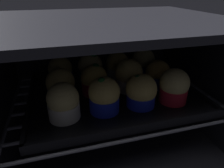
# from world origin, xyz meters

# --- Properties ---
(oven_cavity) EXTENTS (0.59, 0.47, 0.37)m
(oven_cavity) POSITION_xyz_m (0.00, 0.26, 0.17)
(oven_cavity) COLOR black
(oven_cavity) RESTS_ON ground
(oven_rack) EXTENTS (0.55, 0.42, 0.01)m
(oven_rack) POSITION_xyz_m (0.00, 0.22, 0.14)
(oven_rack) COLOR #51515B
(oven_rack) RESTS_ON oven_cavity
(baking_tray) EXTENTS (0.45, 0.36, 0.02)m
(baking_tray) POSITION_xyz_m (0.00, 0.22, 0.15)
(baking_tray) COLOR black
(baking_tray) RESTS_ON oven_rack
(muffin_row0_col0) EXTENTS (0.07, 0.07, 0.09)m
(muffin_row0_col0) POSITION_xyz_m (-0.14, 0.13, 0.19)
(muffin_row0_col0) COLOR silver
(muffin_row0_col0) RESTS_ON baking_tray
(muffin_row0_col1) EXTENTS (0.07, 0.07, 0.09)m
(muffin_row0_col1) POSITION_xyz_m (-0.05, 0.13, 0.19)
(muffin_row0_col1) COLOR #1928B7
(muffin_row0_col1) RESTS_ON baking_tray
(muffin_row0_col2) EXTENTS (0.08, 0.08, 0.08)m
(muffin_row0_col2) POSITION_xyz_m (0.05, 0.13, 0.19)
(muffin_row0_col2) COLOR #1928B7
(muffin_row0_col2) RESTS_ON baking_tray
(muffin_row0_col3) EXTENTS (0.07, 0.07, 0.09)m
(muffin_row0_col3) POSITION_xyz_m (0.14, 0.12, 0.19)
(muffin_row0_col3) COLOR red
(muffin_row0_col3) RESTS_ON baking_tray
(muffin_row1_col0) EXTENTS (0.08, 0.08, 0.08)m
(muffin_row1_col0) POSITION_xyz_m (-0.14, 0.22, 0.19)
(muffin_row1_col0) COLOR #1928B7
(muffin_row1_col0) RESTS_ON baking_tray
(muffin_row1_col1) EXTENTS (0.07, 0.07, 0.09)m
(muffin_row1_col1) POSITION_xyz_m (-0.05, 0.22, 0.19)
(muffin_row1_col1) COLOR red
(muffin_row1_col1) RESTS_ON baking_tray
(muffin_row1_col2) EXTENTS (0.08, 0.08, 0.09)m
(muffin_row1_col2) POSITION_xyz_m (0.05, 0.22, 0.20)
(muffin_row1_col2) COLOR silver
(muffin_row1_col2) RESTS_ON baking_tray
(muffin_row1_col3) EXTENTS (0.07, 0.07, 0.08)m
(muffin_row1_col3) POSITION_xyz_m (0.14, 0.22, 0.19)
(muffin_row1_col3) COLOR #1928B7
(muffin_row1_col3) RESTS_ON baking_tray
(muffin_row2_col0) EXTENTS (0.07, 0.07, 0.08)m
(muffin_row2_col0) POSITION_xyz_m (-0.14, 0.32, 0.19)
(muffin_row2_col0) COLOR #1928B7
(muffin_row2_col0) RESTS_ON baking_tray
(muffin_row2_col1) EXTENTS (0.08, 0.08, 0.09)m
(muffin_row2_col1) POSITION_xyz_m (-0.04, 0.31, 0.19)
(muffin_row2_col1) COLOR #0C8C84
(muffin_row2_col1) RESTS_ON baking_tray
(muffin_row2_col2) EXTENTS (0.08, 0.08, 0.09)m
(muffin_row2_col2) POSITION_xyz_m (0.04, 0.31, 0.19)
(muffin_row2_col2) COLOR silver
(muffin_row2_col2) RESTS_ON baking_tray
(muffin_row2_col3) EXTENTS (0.08, 0.08, 0.09)m
(muffin_row2_col3) POSITION_xyz_m (0.14, 0.31, 0.19)
(muffin_row2_col3) COLOR #1928B7
(muffin_row2_col3) RESTS_ON baking_tray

